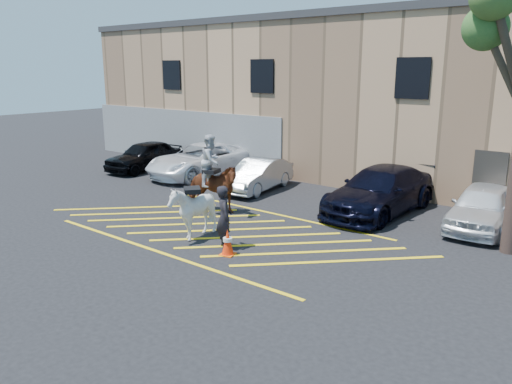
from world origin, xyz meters
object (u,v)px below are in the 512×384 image
Objects in this scene: car_blue_suv at (380,191)px; mounted_bay at (212,182)px; car_silver_sedan at (258,175)px; saddled_white at (193,211)px; handler at (224,217)px; traffic_cone at (228,242)px; car_black_suv at (145,156)px; car_white_suv at (482,207)px; car_white_pickup at (202,160)px.

mounted_bay is (-4.59, -3.71, 0.33)m from car_blue_suv.
car_silver_sedan is 1.94× the size of saddled_white.
car_silver_sedan is at bearing -23.63° from handler.
traffic_cone is at bearing 176.87° from handler.
car_black_suv is at bearing 173.53° from car_silver_sedan.
car_white_suv reaches higher than car_silver_sedan.
handler is 0.89× the size of saddled_white.
traffic_cone is (7.73, -6.90, -0.40)m from car_white_pickup.
saddled_white is 1.82m from traffic_cone.
saddled_white is (-1.28, 0.04, -0.06)m from handler.
traffic_cone is at bearing -99.59° from car_blue_suv.
mounted_bay reaches higher than traffic_cone.
car_black_suv reaches higher than traffic_cone.
car_black_suv is 3.33m from car_white_pickup.
car_black_suv is 2.35× the size of handler.
mounted_bay is 4.22m from traffic_cone.
traffic_cone is at bearing -32.75° from car_black_suv.
saddled_white is (1.43, -2.33, -0.28)m from mounted_bay.
car_blue_suv reaches higher than car_silver_sedan.
car_blue_suv is 3.34m from car_white_suv.
handler reaches higher than car_silver_sedan.
car_blue_suv is (9.18, -0.47, 0.03)m from car_white_pickup.
saddled_white is at bearing -114.54° from car_blue_suv.
car_blue_suv is 1.31× the size of car_white_suv.
handler is (7.30, -6.55, 0.14)m from car_white_pickup.
saddled_white is (-6.48, -6.34, 0.13)m from car_white_suv.
car_white_suv reaches higher than traffic_cone.
car_white_suv is 5.70× the size of traffic_cone.
car_white_suv is 2.29× the size of handler.
mounted_bay is (-7.91, -4.02, 0.41)m from car_white_suv.
car_blue_suv is 6.60m from traffic_cone.
handler is at bearing -41.12° from mounted_bay.
saddled_white is at bearing -139.15° from car_white_suv.
car_black_suv is 15.76m from car_white_suv.
traffic_cone is (0.43, -0.35, -0.54)m from handler.
car_silver_sedan reaches higher than traffic_cone.
car_white_pickup is 1.32× the size of car_white_suv.
car_white_pickup is 3.03× the size of handler.
car_silver_sedan is 6.94m from handler.
car_silver_sedan is at bearing -3.61° from car_white_pickup.
handler is (3.51, -5.98, 0.26)m from car_silver_sedan.
car_silver_sedan is (3.79, -0.57, -0.12)m from car_white_pickup.
car_white_pickup reaches higher than car_black_suv.
mounted_bay is at bearing -137.91° from car_blue_suv.
mounted_bay is at bearing -85.15° from car_silver_sedan.
car_white_suv is (3.32, 0.30, -0.08)m from car_blue_suv.
car_white_suv is 8.24m from handler.
car_white_pickup is at bearing 8.98° from car_black_suv.
car_blue_suv is at bearing -71.22° from handler.
handler is (-5.20, -6.38, 0.20)m from car_white_suv.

